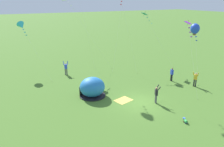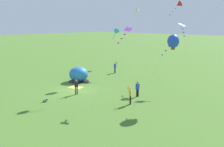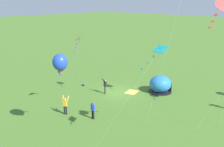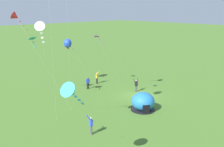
{
  "view_description": "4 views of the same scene",
  "coord_description": "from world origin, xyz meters",
  "px_view_note": "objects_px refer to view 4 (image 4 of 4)",
  "views": [
    {
      "loc": [
        -11.84,
        -16.31,
        10.01
      ],
      "look_at": [
        -0.72,
        4.65,
        1.83
      ],
      "focal_mm": 35.0,
      "sensor_mm": 36.0,
      "label": 1
    },
    {
      "loc": [
        24.22,
        -19.4,
        8.13
      ],
      "look_at": [
        2.15,
        4.43,
        1.8
      ],
      "focal_mm": 42.0,
      "sensor_mm": 36.0,
      "label": 2
    },
    {
      "loc": [
        22.56,
        20.18,
        11.02
      ],
      "look_at": [
        1.06,
        0.02,
        2.6
      ],
      "focal_mm": 42.0,
      "sensor_mm": 36.0,
      "label": 3
    },
    {
      "loc": [
        -21.49,
        25.88,
        11.53
      ],
      "look_at": [
        0.04,
        5.2,
        3.94
      ],
      "focal_mm": 42.0,
      "sensor_mm": 36.0,
      "label": 4
    }
  ],
  "objects_px": {
    "popup_tent": "(143,102)",
    "kite_blue": "(68,43)",
    "person_with_toddler": "(88,82)",
    "toddler_crawling": "(154,85)",
    "kite_cyan": "(71,92)",
    "kite_teal": "(33,41)",
    "person_watching_sky": "(91,124)",
    "person_far_back": "(136,85)",
    "kite_white": "(40,28)",
    "person_flying_kite": "(97,77)",
    "kite_red": "(16,17)",
    "kite_purple": "(98,39)"
  },
  "relations": [
    {
      "from": "kite_white",
      "to": "person_watching_sky",
      "type": "bearing_deg",
      "value": -114.75
    },
    {
      "from": "toddler_crawling",
      "to": "kite_teal",
      "type": "relative_size",
      "value": 0.07
    },
    {
      "from": "kite_blue",
      "to": "kite_cyan",
      "type": "xyz_separation_m",
      "value": [
        -19.48,
        13.12,
        0.07
      ]
    },
    {
      "from": "popup_tent",
      "to": "kite_teal",
      "type": "bearing_deg",
      "value": 30.67
    },
    {
      "from": "kite_red",
      "to": "kite_purple",
      "type": "relative_size",
      "value": 1.42
    },
    {
      "from": "kite_blue",
      "to": "kite_cyan",
      "type": "relative_size",
      "value": 0.92
    },
    {
      "from": "person_far_back",
      "to": "person_flying_kite",
      "type": "distance_m",
      "value": 7.02
    },
    {
      "from": "person_with_toddler",
      "to": "kite_blue",
      "type": "bearing_deg",
      "value": 8.73
    },
    {
      "from": "person_with_toddler",
      "to": "kite_red",
      "type": "bearing_deg",
      "value": 96.63
    },
    {
      "from": "person_watching_sky",
      "to": "person_flying_kite",
      "type": "height_order",
      "value": "same"
    },
    {
      "from": "person_watching_sky",
      "to": "kite_white",
      "type": "bearing_deg",
      "value": 65.25
    },
    {
      "from": "toddler_crawling",
      "to": "kite_red",
      "type": "xyz_separation_m",
      "value": [
        4.63,
        18.54,
        10.35
      ]
    },
    {
      "from": "person_flying_kite",
      "to": "person_far_back",
      "type": "bearing_deg",
      "value": -169.36
    },
    {
      "from": "kite_teal",
      "to": "toddler_crawling",
      "type": "bearing_deg",
      "value": -113.91
    },
    {
      "from": "person_far_back",
      "to": "kite_red",
      "type": "bearing_deg",
      "value": 72.68
    },
    {
      "from": "popup_tent",
      "to": "kite_red",
      "type": "height_order",
      "value": "kite_red"
    },
    {
      "from": "toddler_crawling",
      "to": "person_flying_kite",
      "type": "height_order",
      "value": "person_flying_kite"
    },
    {
      "from": "person_far_back",
      "to": "kite_cyan",
      "type": "xyz_separation_m",
      "value": [
        -9.91,
        17.74,
        5.38
      ]
    },
    {
      "from": "kite_white",
      "to": "kite_cyan",
      "type": "relative_size",
      "value": 1.38
    },
    {
      "from": "kite_blue",
      "to": "kite_teal",
      "type": "relative_size",
      "value": 0.85
    },
    {
      "from": "person_with_toddler",
      "to": "kite_purple",
      "type": "height_order",
      "value": "kite_purple"
    },
    {
      "from": "person_with_toddler",
      "to": "kite_white",
      "type": "xyz_separation_m",
      "value": [
        -9.54,
        12.2,
        8.97
      ]
    },
    {
      "from": "toddler_crawling",
      "to": "kite_purple",
      "type": "height_order",
      "value": "kite_purple"
    },
    {
      "from": "person_far_back",
      "to": "kite_white",
      "type": "distance_m",
      "value": 18.92
    },
    {
      "from": "toddler_crawling",
      "to": "popup_tent",
      "type": "bearing_deg",
      "value": 119.5
    },
    {
      "from": "toddler_crawling",
      "to": "person_flying_kite",
      "type": "relative_size",
      "value": 0.29
    },
    {
      "from": "person_with_toddler",
      "to": "kite_red",
      "type": "xyz_separation_m",
      "value": [
        -1.21,
        10.44,
        9.56
      ]
    },
    {
      "from": "popup_tent",
      "to": "person_watching_sky",
      "type": "relative_size",
      "value": 1.49
    },
    {
      "from": "popup_tent",
      "to": "kite_blue",
      "type": "distance_m",
      "value": 15.51
    },
    {
      "from": "kite_white",
      "to": "popup_tent",
      "type": "bearing_deg",
      "value": -95.76
    },
    {
      "from": "person_watching_sky",
      "to": "kite_red",
      "type": "xyz_separation_m",
      "value": [
        9.98,
        1.82,
        9.53
      ]
    },
    {
      "from": "kite_cyan",
      "to": "kite_teal",
      "type": "relative_size",
      "value": 0.92
    },
    {
      "from": "kite_red",
      "to": "person_flying_kite",
      "type": "bearing_deg",
      "value": -79.74
    },
    {
      "from": "toddler_crawling",
      "to": "person_flying_kite",
      "type": "xyz_separation_m",
      "value": [
        7.02,
        5.36,
        0.82
      ]
    },
    {
      "from": "kite_cyan",
      "to": "toddler_crawling",
      "type": "bearing_deg",
      "value": -65.83
    },
    {
      "from": "kite_red",
      "to": "kite_purple",
      "type": "bearing_deg",
      "value": -84.9
    },
    {
      "from": "kite_red",
      "to": "kite_purple",
      "type": "distance_m",
      "value": 12.93
    },
    {
      "from": "person_flying_kite",
      "to": "kite_white",
      "type": "relative_size",
      "value": 0.18
    },
    {
      "from": "popup_tent",
      "to": "kite_cyan",
      "type": "height_order",
      "value": "kite_cyan"
    },
    {
      "from": "kite_teal",
      "to": "kite_purple",
      "type": "bearing_deg",
      "value": -97.09
    },
    {
      "from": "popup_tent",
      "to": "kite_teal",
      "type": "relative_size",
      "value": 0.34
    },
    {
      "from": "person_with_toddler",
      "to": "kite_blue",
      "type": "relative_size",
      "value": 0.25
    },
    {
      "from": "person_watching_sky",
      "to": "person_with_toddler",
      "type": "bearing_deg",
      "value": -37.6
    },
    {
      "from": "person_watching_sky",
      "to": "person_far_back",
      "type": "xyz_separation_m",
      "value": [
        5.47,
        -12.65,
        -0.0
      ]
    },
    {
      "from": "person_far_back",
      "to": "kite_cyan",
      "type": "relative_size",
      "value": 0.25
    },
    {
      "from": "popup_tent",
      "to": "kite_blue",
      "type": "bearing_deg",
      "value": 0.29
    },
    {
      "from": "kite_teal",
      "to": "person_with_toddler",
      "type": "bearing_deg",
      "value": -98.15
    },
    {
      "from": "popup_tent",
      "to": "kite_white",
      "type": "xyz_separation_m",
      "value": [
        1.18,
        11.69,
        8.93
      ]
    },
    {
      "from": "person_with_toddler",
      "to": "kite_purple",
      "type": "relative_size",
      "value": 0.22
    },
    {
      "from": "popup_tent",
      "to": "kite_blue",
      "type": "xyz_separation_m",
      "value": [
        14.57,
        0.07,
        5.31
      ]
    }
  ]
}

